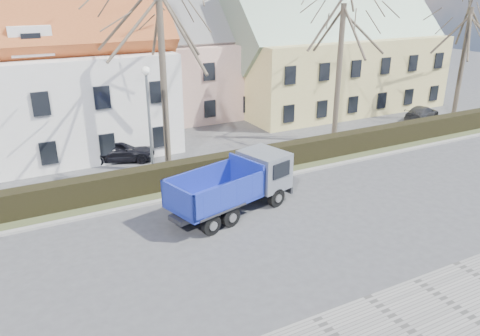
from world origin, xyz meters
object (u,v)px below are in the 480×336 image
streetlight (150,127)px  parked_car_b (422,113)px  dump_truck (228,188)px  cart_frame (187,194)px  parked_car_a (119,150)px

streetlight → parked_car_b: size_ratio=1.64×
dump_truck → cart_frame: bearing=100.0°
streetlight → cart_frame: size_ratio=9.64×
cart_frame → parked_car_b: size_ratio=0.17×
streetlight → parked_car_a: (-0.72, 4.39, -2.47)m
dump_truck → parked_car_b: bearing=4.7°
dump_truck → parked_car_b: dump_truck is taller
parked_car_b → streetlight: bearing=76.0°
parked_car_a → parked_car_b: bearing=-73.4°
streetlight → cart_frame: (0.88, -2.73, -2.89)m
dump_truck → cart_frame: (-1.11, 2.35, -1.00)m
cart_frame → parked_car_b: parked_car_b is taller
streetlight → parked_car_a: streetlight is taller
dump_truck → parked_car_a: size_ratio=1.54×
dump_truck → streetlight: 5.77m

